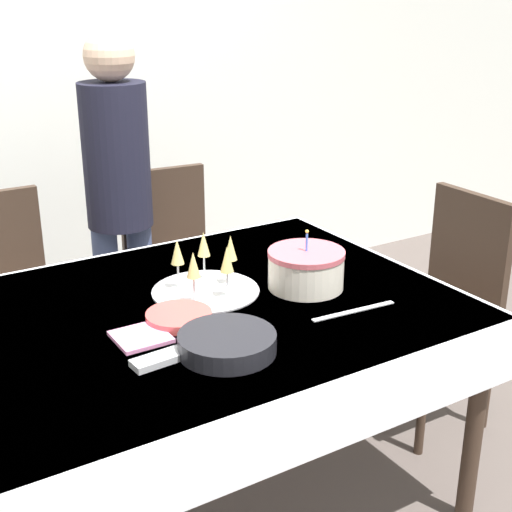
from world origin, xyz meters
The scene contains 14 objects.
ground_plane centered at (0.00, 0.00, 0.00)m, with size 12.00×12.00×0.00m, color #564C47.
wall_back centered at (0.00, 1.79, 1.35)m, with size 8.00×0.05×2.70m.
dining_table centered at (0.00, 0.00, 0.68)m, with size 1.68×1.21×0.78m.
dining_chair_far_left centered at (-0.37, 0.93, 0.53)m, with size 0.43×0.43×0.97m.
dining_chair_far_right centered at (0.38, 0.93, 0.53)m, with size 0.45×0.45×0.97m.
dining_chair_right_end centered at (1.16, 0.00, 0.53)m, with size 0.43×0.43×0.97m.
birthday_cake centered at (0.41, -0.06, 0.84)m, with size 0.26×0.26×0.21m.
champagne_tray centered at (0.11, 0.09, 0.85)m, with size 0.36×0.36×0.18m.
plate_stack_main centered at (-0.04, -0.32, 0.81)m, with size 0.28×0.28×0.06m.
plate_stack_dessert centered at (-0.07, -0.07, 0.79)m, with size 0.20×0.20×0.03m.
cake_knife centered at (0.43, -0.29, 0.78)m, with size 0.30×0.04×0.00m.
fork_pile centered at (-0.22, -0.27, 0.79)m, with size 0.17×0.07×0.02m.
napkin_pile centered at (-0.21, -0.11, 0.78)m, with size 0.15×0.15×0.01m.
person_standing centered at (0.15, 0.95, 0.95)m, with size 0.28×0.28×1.58m.
Camera 1 is at (-0.90, -1.85, 1.73)m, focal length 50.00 mm.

